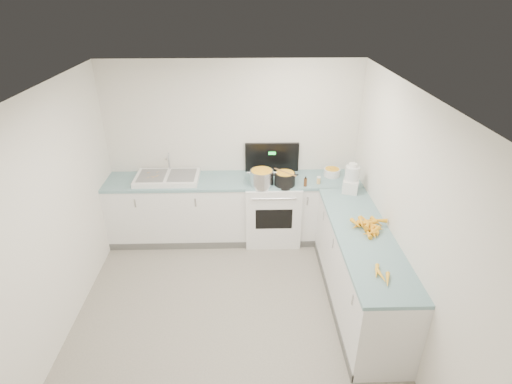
{
  "coord_description": "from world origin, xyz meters",
  "views": [
    {
      "loc": [
        0.18,
        -3.27,
        3.32
      ],
      "look_at": [
        0.3,
        1.1,
        1.05
      ],
      "focal_mm": 28.0,
      "sensor_mm": 36.0,
      "label": 1
    }
  ],
  "objects_px": {
    "food_processor": "(351,180)",
    "black_pot": "(285,180)",
    "mixing_bowl": "(332,172)",
    "steel_pot": "(262,178)",
    "spice_jar": "(319,181)",
    "extract_bottle": "(305,182)",
    "stove": "(272,209)",
    "sink": "(167,178)"
  },
  "relations": [
    {
      "from": "steel_pot",
      "to": "extract_bottle",
      "type": "distance_m",
      "value": 0.58
    },
    {
      "from": "black_pot",
      "to": "extract_bottle",
      "type": "xyz_separation_m",
      "value": [
        0.27,
        -0.04,
        -0.02
      ]
    },
    {
      "from": "steel_pot",
      "to": "stove",
      "type": "bearing_deg",
      "value": 45.42
    },
    {
      "from": "sink",
      "to": "extract_bottle",
      "type": "xyz_separation_m",
      "value": [
        1.87,
        -0.23,
        0.02
      ]
    },
    {
      "from": "stove",
      "to": "extract_bottle",
      "type": "bearing_deg",
      "value": -27.57
    },
    {
      "from": "black_pot",
      "to": "spice_jar",
      "type": "height_order",
      "value": "black_pot"
    },
    {
      "from": "food_processor",
      "to": "black_pot",
      "type": "bearing_deg",
      "value": 165.69
    },
    {
      "from": "sink",
      "to": "spice_jar",
      "type": "bearing_deg",
      "value": -4.61
    },
    {
      "from": "extract_bottle",
      "to": "food_processor",
      "type": "distance_m",
      "value": 0.6
    },
    {
      "from": "steel_pot",
      "to": "black_pot",
      "type": "relative_size",
      "value": 1.14
    },
    {
      "from": "stove",
      "to": "food_processor",
      "type": "height_order",
      "value": "stove"
    },
    {
      "from": "black_pot",
      "to": "spice_jar",
      "type": "xyz_separation_m",
      "value": [
        0.46,
        0.02,
        -0.03
      ]
    },
    {
      "from": "spice_jar",
      "to": "food_processor",
      "type": "relative_size",
      "value": 0.22
    },
    {
      "from": "steel_pot",
      "to": "spice_jar",
      "type": "relative_size",
      "value": 3.59
    },
    {
      "from": "mixing_bowl",
      "to": "steel_pot",
      "type": "bearing_deg",
      "value": -165.42
    },
    {
      "from": "spice_jar",
      "to": "sink",
      "type": "bearing_deg",
      "value": 175.39
    },
    {
      "from": "black_pot",
      "to": "food_processor",
      "type": "distance_m",
      "value": 0.86
    },
    {
      "from": "extract_bottle",
      "to": "spice_jar",
      "type": "height_order",
      "value": "extract_bottle"
    },
    {
      "from": "spice_jar",
      "to": "food_processor",
      "type": "height_order",
      "value": "food_processor"
    },
    {
      "from": "steel_pot",
      "to": "mixing_bowl",
      "type": "height_order",
      "value": "steel_pot"
    },
    {
      "from": "steel_pot",
      "to": "food_processor",
      "type": "distance_m",
      "value": 1.17
    },
    {
      "from": "steel_pot",
      "to": "food_processor",
      "type": "relative_size",
      "value": 0.8
    },
    {
      "from": "food_processor",
      "to": "stove",
      "type": "bearing_deg",
      "value": 158.52
    },
    {
      "from": "extract_bottle",
      "to": "stove",
      "type": "bearing_deg",
      "value": 152.43
    },
    {
      "from": "black_pot",
      "to": "mixing_bowl",
      "type": "relative_size",
      "value": 1.2
    },
    {
      "from": "extract_bottle",
      "to": "food_processor",
      "type": "xyz_separation_m",
      "value": [
        0.56,
        -0.17,
        0.11
      ]
    },
    {
      "from": "mixing_bowl",
      "to": "sink",
      "type": "bearing_deg",
      "value": -178.04
    },
    {
      "from": "mixing_bowl",
      "to": "spice_jar",
      "type": "relative_size",
      "value": 2.62
    },
    {
      "from": "extract_bottle",
      "to": "spice_jar",
      "type": "distance_m",
      "value": 0.2
    },
    {
      "from": "stove",
      "to": "sink",
      "type": "bearing_deg",
      "value": 179.38
    },
    {
      "from": "food_processor",
      "to": "extract_bottle",
      "type": "bearing_deg",
      "value": 163.4
    },
    {
      "from": "steel_pot",
      "to": "food_processor",
      "type": "xyz_separation_m",
      "value": [
        1.14,
        -0.22,
        0.07
      ]
    },
    {
      "from": "black_pot",
      "to": "extract_bottle",
      "type": "bearing_deg",
      "value": -9.41
    },
    {
      "from": "stove",
      "to": "black_pot",
      "type": "distance_m",
      "value": 0.59
    },
    {
      "from": "sink",
      "to": "spice_jar",
      "type": "distance_m",
      "value": 2.06
    },
    {
      "from": "sink",
      "to": "steel_pot",
      "type": "height_order",
      "value": "sink"
    },
    {
      "from": "food_processor",
      "to": "spice_jar",
      "type": "bearing_deg",
      "value": 147.82
    },
    {
      "from": "stove",
      "to": "spice_jar",
      "type": "bearing_deg",
      "value": -13.93
    },
    {
      "from": "steel_pot",
      "to": "mixing_bowl",
      "type": "xyz_separation_m",
      "value": [
        1.0,
        0.26,
        -0.04
      ]
    },
    {
      "from": "black_pot",
      "to": "food_processor",
      "type": "height_order",
      "value": "food_processor"
    },
    {
      "from": "extract_bottle",
      "to": "steel_pot",
      "type": "bearing_deg",
      "value": 174.81
    },
    {
      "from": "black_pot",
      "to": "mixing_bowl",
      "type": "distance_m",
      "value": 0.74
    }
  ]
}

